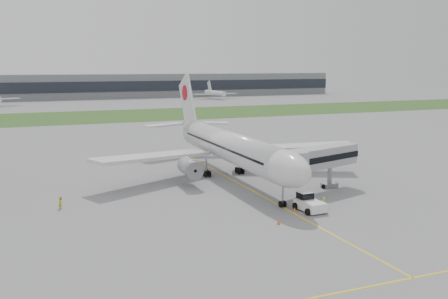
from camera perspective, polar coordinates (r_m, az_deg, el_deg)
name	(u,v)px	position (r m, az deg, el deg)	size (l,w,h in m)	color
ground	(239,183)	(82.66, 1.72, -3.90)	(600.00, 600.00, 0.00)	slate
apron_markings	(252,190)	(78.24, 3.19, -4.69)	(70.00, 70.00, 0.04)	yellow
grass_strip	(115,116)	(197.24, -12.37, 3.79)	(600.00, 50.00, 0.02)	#304F1D
terminal_building	(82,86)	(305.46, -15.90, 6.96)	(320.00, 22.30, 14.00)	slate
airliner	(228,145)	(85.95, 0.44, 0.48)	(48.13, 53.95, 17.88)	silver
pushback_tug	(309,203)	(68.38, 9.65, -6.00)	(3.26, 4.65, 2.31)	white
jet_bridge	(317,159)	(77.17, 10.55, -1.04)	(14.94, 8.31, 7.11)	#97989A
safety_cone_left	(278,222)	(62.15, 6.25, -8.26)	(0.44, 0.44, 0.61)	#FF640D
safety_cone_right	(295,210)	(67.69, 8.09, -6.81)	(0.42, 0.42, 0.58)	#FF640D
ground_crew_near	(323,203)	(69.46, 11.30, -6.01)	(0.61, 0.40, 1.67)	#B0FF2A
ground_crew_far	(61,203)	(71.78, -18.12, -5.79)	(0.82, 0.64, 1.68)	yellow
distant_aircraft_right	(215,99)	(287.66, -1.04, 5.78)	(26.33, 23.23, 10.07)	silver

